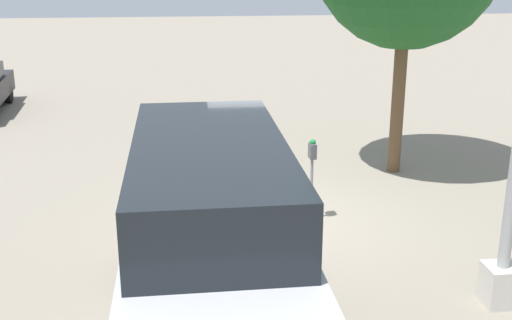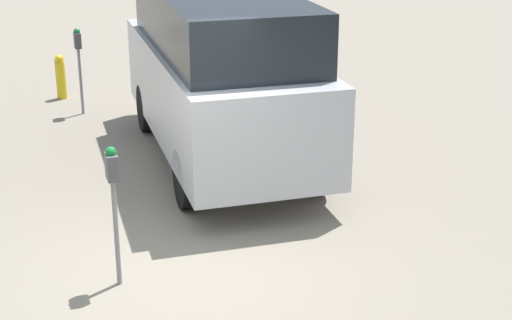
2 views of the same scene
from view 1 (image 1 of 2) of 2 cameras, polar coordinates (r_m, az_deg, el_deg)
ground_plane at (r=11.27m, az=2.17°, el=-5.61°), size 80.00×80.00×0.00m
parking_meter_near at (r=11.03m, az=5.01°, el=-0.10°), size 0.21×0.12×1.49m
parked_van at (r=7.67m, az=-3.98°, el=-6.61°), size 5.20×1.99×2.44m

